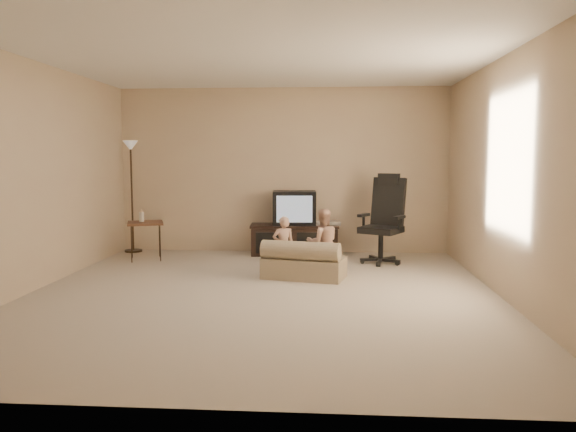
{
  "coord_description": "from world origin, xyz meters",
  "views": [
    {
      "loc": [
        0.69,
        -5.81,
        1.45
      ],
      "look_at": [
        0.23,
        0.6,
        0.78
      ],
      "focal_mm": 35.0,
      "sensor_mm": 36.0,
      "label": 1
    }
  ],
  "objects_px": {
    "toddler_left": "(283,246)",
    "toddler_right": "(323,242)",
    "floor_lamp": "(131,171)",
    "child_sofa": "(303,263)",
    "side_table": "(145,223)",
    "office_chair": "(383,231)",
    "tv_stand": "(295,228)"
  },
  "relations": [
    {
      "from": "side_table",
      "to": "child_sofa",
      "type": "relative_size",
      "value": 0.69
    },
    {
      "from": "office_chair",
      "to": "tv_stand",
      "type": "bearing_deg",
      "value": -175.17
    },
    {
      "from": "toddler_left",
      "to": "toddler_right",
      "type": "xyz_separation_m",
      "value": [
        0.48,
        0.04,
        0.05
      ]
    },
    {
      "from": "side_table",
      "to": "floor_lamp",
      "type": "relative_size",
      "value": 0.43
    },
    {
      "from": "toddler_left",
      "to": "toddler_right",
      "type": "relative_size",
      "value": 0.89
    },
    {
      "from": "child_sofa",
      "to": "toddler_right",
      "type": "relative_size",
      "value": 1.27
    },
    {
      "from": "office_chair",
      "to": "toddler_right",
      "type": "xyz_separation_m",
      "value": [
        -0.82,
        -0.92,
        -0.03
      ]
    },
    {
      "from": "side_table",
      "to": "office_chair",
      "type": "bearing_deg",
      "value": 0.02
    },
    {
      "from": "child_sofa",
      "to": "toddler_right",
      "type": "distance_m",
      "value": 0.37
    },
    {
      "from": "side_table",
      "to": "child_sofa",
      "type": "bearing_deg",
      "value": -25.55
    },
    {
      "from": "tv_stand",
      "to": "floor_lamp",
      "type": "height_order",
      "value": "floor_lamp"
    },
    {
      "from": "child_sofa",
      "to": "toddler_left",
      "type": "bearing_deg",
      "value": 164.09
    },
    {
      "from": "toddler_left",
      "to": "floor_lamp",
      "type": "bearing_deg",
      "value": -46.95
    },
    {
      "from": "child_sofa",
      "to": "toddler_right",
      "type": "height_order",
      "value": "toddler_right"
    },
    {
      "from": "child_sofa",
      "to": "toddler_left",
      "type": "relative_size",
      "value": 1.43
    },
    {
      "from": "floor_lamp",
      "to": "child_sofa",
      "type": "relative_size",
      "value": 1.62
    },
    {
      "from": "toddler_left",
      "to": "office_chair",
      "type": "bearing_deg",
      "value": -157.51
    },
    {
      "from": "floor_lamp",
      "to": "tv_stand",
      "type": "bearing_deg",
      "value": -1.33
    },
    {
      "from": "tv_stand",
      "to": "child_sofa",
      "type": "relative_size",
      "value": 1.29
    },
    {
      "from": "tv_stand",
      "to": "side_table",
      "type": "bearing_deg",
      "value": -168.09
    },
    {
      "from": "office_chair",
      "to": "child_sofa",
      "type": "xyz_separation_m",
      "value": [
        -1.06,
        -1.1,
        -0.25
      ]
    },
    {
      "from": "floor_lamp",
      "to": "toddler_right",
      "type": "bearing_deg",
      "value": -27.99
    },
    {
      "from": "floor_lamp",
      "to": "toddler_right",
      "type": "height_order",
      "value": "floor_lamp"
    },
    {
      "from": "toddler_left",
      "to": "tv_stand",
      "type": "bearing_deg",
      "value": -105.66
    },
    {
      "from": "floor_lamp",
      "to": "toddler_left",
      "type": "xyz_separation_m",
      "value": [
        2.45,
        -1.6,
        -0.87
      ]
    },
    {
      "from": "tv_stand",
      "to": "floor_lamp",
      "type": "relative_size",
      "value": 0.8
    },
    {
      "from": "toddler_right",
      "to": "child_sofa",
      "type": "bearing_deg",
      "value": 25.63
    },
    {
      "from": "floor_lamp",
      "to": "child_sofa",
      "type": "bearing_deg",
      "value": -32.7
    },
    {
      "from": "tv_stand",
      "to": "office_chair",
      "type": "bearing_deg",
      "value": -28.23
    },
    {
      "from": "floor_lamp",
      "to": "child_sofa",
      "type": "xyz_separation_m",
      "value": [
        2.7,
        -1.73,
        -1.05
      ]
    },
    {
      "from": "side_table",
      "to": "floor_lamp",
      "type": "distance_m",
      "value": 1.04
    },
    {
      "from": "side_table",
      "to": "toddler_right",
      "type": "xyz_separation_m",
      "value": [
        2.53,
        -0.92,
        -0.11
      ]
    }
  ]
}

